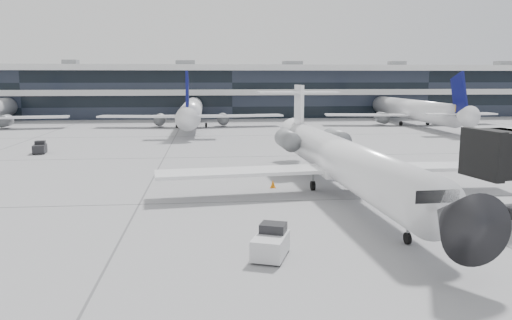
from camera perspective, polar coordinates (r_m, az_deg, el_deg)
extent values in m
plane|color=gray|center=(35.21, 3.20, -4.69)|extent=(220.00, 220.00, 0.00)
cube|color=black|center=(115.91, -3.01, 7.64)|extent=(170.00, 22.00, 10.00)
cylinder|color=white|center=(36.54, 10.03, -0.14)|extent=(4.24, 27.16, 3.04)
cone|color=black|center=(23.01, 21.81, -6.33)|extent=(3.18, 3.29, 3.04)
cone|color=white|center=(51.15, 4.71, 3.06)|extent=(3.05, 3.73, 2.89)
cube|color=white|center=(36.22, -1.66, -1.35)|extent=(12.65, 4.32, 0.25)
cube|color=white|center=(40.54, 19.39, -0.73)|extent=(12.47, 3.25, 0.25)
cylinder|color=slate|center=(44.75, 3.62, 2.31)|extent=(1.86, 3.90, 1.69)
cylinder|color=slate|center=(45.88, 9.15, 2.38)|extent=(1.86, 3.90, 1.69)
cube|color=white|center=(50.28, 4.92, 5.65)|extent=(0.44, 2.94, 5.07)
cube|color=white|center=(50.64, 4.84, 7.72)|extent=(8.19, 2.16, 0.18)
cylinder|color=black|center=(27.38, 16.92, -8.55)|extent=(0.23, 0.64, 0.63)
cylinder|color=black|center=(38.62, 6.51, -2.92)|extent=(0.30, 0.73, 0.72)
cylinder|color=black|center=(39.59, 11.26, -2.73)|extent=(0.30, 0.73, 0.72)
cube|color=black|center=(33.32, 26.20, 0.71)|extent=(3.06, 3.53, 2.73)
cube|color=silver|center=(24.27, 1.68, -9.74)|extent=(2.19, 2.78, 0.99)
cube|color=black|center=(24.57, 1.98, -7.87)|extent=(1.49, 1.36, 0.55)
cylinder|color=black|center=(25.34, 0.78, -9.77)|extent=(0.36, 0.53, 0.49)
cylinder|color=black|center=(25.09, 3.52, -9.99)|extent=(0.36, 0.53, 0.49)
cylinder|color=black|center=(23.73, -0.28, -11.13)|extent=(0.36, 0.53, 0.49)
cylinder|color=black|center=(23.46, 2.65, -11.38)|extent=(0.36, 0.53, 0.49)
cone|color=orange|center=(39.23, 1.94, -2.73)|extent=(0.41, 0.41, 0.64)
cube|color=orange|center=(39.30, 1.94, -3.16)|extent=(0.47, 0.47, 0.03)
cube|color=black|center=(61.97, -23.48, 1.20)|extent=(1.60, 2.36, 0.90)
cube|color=black|center=(62.39, -23.44, 1.81)|extent=(1.22, 1.05, 0.50)
cylinder|color=black|center=(62.89, -23.84, 0.98)|extent=(0.24, 0.46, 0.44)
cylinder|color=black|center=(62.71, -22.85, 1.02)|extent=(0.24, 0.46, 0.44)
cylinder|color=black|center=(61.33, -24.09, 0.77)|extent=(0.24, 0.46, 0.44)
cylinder|color=black|center=(61.14, -23.07, 0.81)|extent=(0.24, 0.46, 0.44)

